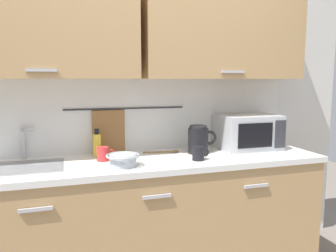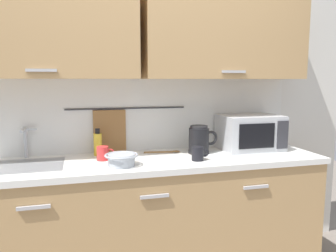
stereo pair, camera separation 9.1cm
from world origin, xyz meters
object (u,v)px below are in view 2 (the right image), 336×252
mixing_bowl (121,159)px  mug_by_kettle (198,154)px  electric_kettle (199,140)px  dish_soap_bottle (98,144)px  microwave (250,132)px  wooden_spoon (167,152)px  mug_near_sink (103,153)px

mixing_bowl → mug_by_kettle: bearing=1.0°
electric_kettle → mixing_bowl: 0.65m
electric_kettle → dish_soap_bottle: bearing=170.5°
mug_by_kettle → electric_kettle: bearing=67.5°
microwave → electric_kettle: (-0.43, -0.03, -0.03)m
mixing_bowl → mug_by_kettle: (0.52, 0.01, 0.00)m
mug_by_kettle → dish_soap_bottle: bearing=152.8°
electric_kettle → dish_soap_bottle: (-0.73, 0.12, -0.01)m
dish_soap_bottle → mug_by_kettle: size_ratio=1.63×
microwave → mixing_bowl: (-1.04, -0.25, -0.09)m
microwave → wooden_spoon: (-0.66, 0.05, -0.13)m
microwave → mug_by_kettle: microwave is taller
electric_kettle → wooden_spoon: electric_kettle is taller
microwave → dish_soap_bottle: microwave is taller
microwave → mixing_bowl: bearing=-166.4°
mixing_bowl → wooden_spoon: mixing_bowl is taller
electric_kettle → mixing_bowl: bearing=-160.1°
microwave → electric_kettle: 0.43m
mug_near_sink → mixing_bowl: size_ratio=0.56×
mug_near_sink → mixing_bowl: (0.10, -0.18, -0.00)m
mug_by_kettle → wooden_spoon: (-0.14, 0.29, -0.04)m
dish_soap_bottle → mug_near_sink: 0.17m
microwave → mixing_bowl: microwave is taller
microwave → mug_near_sink: 1.14m
dish_soap_bottle → mug_near_sink: size_ratio=1.63×
dish_soap_bottle → wooden_spoon: 0.51m
microwave → mug_by_kettle: 0.58m
dish_soap_bottle → electric_kettle: bearing=-9.5°
dish_soap_bottle → mug_near_sink: bearing=-80.7°
electric_kettle → dish_soap_bottle: 0.74m
electric_kettle → wooden_spoon: 0.26m
wooden_spoon → mug_near_sink: bearing=-165.9°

